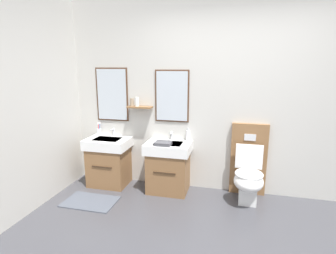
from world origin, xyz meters
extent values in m
cube|color=beige|center=(0.00, 1.65, 1.38)|extent=(4.84, 0.12, 2.77)
cube|color=#4C301E|center=(-1.73, 1.59, 1.34)|extent=(0.50, 0.02, 0.79)
cube|color=silver|center=(-1.73, 1.58, 1.34)|extent=(0.46, 0.01, 0.75)
cube|color=#4C301E|center=(-0.82, 1.59, 1.34)|extent=(0.49, 0.02, 0.73)
cube|color=silver|center=(-0.82, 1.58, 1.34)|extent=(0.45, 0.01, 0.69)
cube|color=brown|center=(-1.27, 1.51, 1.17)|extent=(0.36, 0.14, 0.02)
cylinder|color=gray|center=(-1.39, 1.51, 1.24)|extent=(0.05, 0.05, 0.11)
cylinder|color=white|center=(-1.31, 1.51, 1.25)|extent=(0.06, 0.06, 0.13)
cube|color=#474C56|center=(-1.73, 0.79, 0.01)|extent=(0.68, 0.44, 0.01)
cube|color=brown|center=(-1.73, 1.39, 0.29)|extent=(0.55, 0.46, 0.57)
cube|color=#3B2919|center=(-1.73, 1.15, 0.35)|extent=(0.30, 0.01, 0.02)
cube|color=white|center=(-1.73, 1.39, 0.64)|extent=(0.62, 0.49, 0.14)
cube|color=silver|center=(-1.73, 1.36, 0.70)|extent=(0.39, 0.27, 0.03)
cylinder|color=silver|center=(-1.73, 1.58, 0.77)|extent=(0.03, 0.03, 0.11)
cylinder|color=silver|center=(-1.73, 1.53, 0.82)|extent=(0.02, 0.11, 0.02)
cube|color=brown|center=(-0.82, 1.39, 0.29)|extent=(0.55, 0.46, 0.57)
cube|color=#3B2919|center=(-0.82, 1.15, 0.35)|extent=(0.30, 0.01, 0.02)
cube|color=white|center=(-0.82, 1.39, 0.64)|extent=(0.62, 0.49, 0.14)
cube|color=silver|center=(-0.82, 1.36, 0.70)|extent=(0.39, 0.27, 0.03)
cylinder|color=silver|center=(-0.82, 1.58, 0.77)|extent=(0.03, 0.03, 0.11)
cylinder|color=silver|center=(-0.82, 1.53, 0.82)|extent=(0.02, 0.11, 0.02)
cube|color=brown|center=(0.27, 1.58, 0.50)|extent=(0.48, 0.10, 1.00)
cube|color=silver|center=(0.27, 1.53, 0.82)|extent=(0.15, 0.01, 0.09)
cube|color=white|center=(0.27, 1.31, 0.17)|extent=(0.22, 0.30, 0.34)
ellipsoid|color=white|center=(0.27, 1.23, 0.32)|extent=(0.37, 0.46, 0.24)
torus|color=white|center=(0.27, 1.23, 0.42)|extent=(0.35, 0.35, 0.04)
cube|color=white|center=(0.27, 1.45, 0.57)|extent=(0.35, 0.03, 0.33)
cylinder|color=silver|center=(-1.96, 1.55, 0.76)|extent=(0.07, 0.07, 0.09)
cylinder|color=#2D84DB|center=(-1.95, 1.55, 0.82)|extent=(0.02, 0.03, 0.17)
cube|color=white|center=(-1.95, 1.56, 0.90)|extent=(0.01, 0.02, 0.03)
cylinder|color=#DB3847|center=(-1.97, 1.57, 0.81)|extent=(0.02, 0.03, 0.15)
cube|color=white|center=(-1.97, 1.56, 0.89)|extent=(0.01, 0.02, 0.03)
cylinder|color=#DB3847|center=(-1.97, 1.54, 0.81)|extent=(0.03, 0.03, 0.16)
cube|color=white|center=(-1.96, 1.55, 0.90)|extent=(0.02, 0.02, 0.03)
cylinder|color=white|center=(-0.57, 1.56, 0.79)|extent=(0.06, 0.06, 0.15)
cylinder|color=silver|center=(-0.57, 1.56, 0.88)|extent=(0.02, 0.02, 0.04)
cube|color=#47474C|center=(-0.86, 1.24, 0.73)|extent=(0.22, 0.16, 0.04)
camera|label=1|loc=(0.05, -2.11, 1.75)|focal=28.86mm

